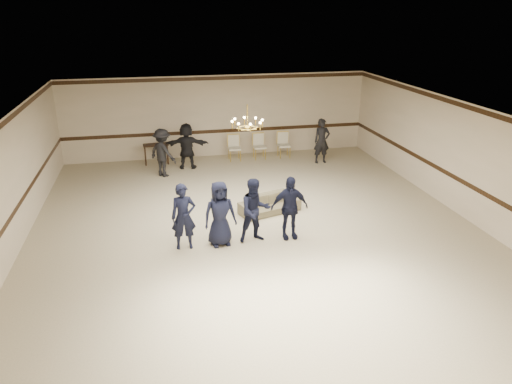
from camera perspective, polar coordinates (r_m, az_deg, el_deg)
room at (r=12.64m, az=-0.12°, el=2.37°), size 12.01×14.01×3.21m
chair_rail at (r=19.42m, az=-4.47°, el=7.20°), size 12.00×0.02×0.14m
crown_molding at (r=19.03m, az=-4.65°, el=13.29°), size 12.00×0.02×0.14m
chandelier at (r=13.24m, az=-1.04°, el=8.97°), size 0.94×0.94×0.89m
boy_a at (r=11.96m, az=-8.59°, el=-2.92°), size 0.62×0.41×1.69m
boy_b at (r=12.03m, az=-4.31°, el=-2.57°), size 0.89×0.65×1.69m
boy_c at (r=12.17m, az=-0.11°, el=-2.22°), size 0.89×0.73×1.69m
boy_d at (r=12.38m, az=3.97°, el=-1.86°), size 0.99×0.42×1.69m
settee at (r=14.09m, az=1.63°, el=-1.42°), size 1.92×1.19×0.52m
adult_left at (r=17.27m, az=-11.01°, el=4.60°), size 1.23×1.24×1.72m
adult_mid at (r=17.97m, az=-8.21°, el=5.43°), size 1.65×0.75×1.72m
adult_right at (r=18.62m, az=7.80°, el=6.01°), size 0.63×0.42×1.72m
banquet_chair_left at (r=18.84m, az=-2.56°, el=5.21°), size 0.51×0.51×0.99m
banquet_chair_mid at (r=19.02m, az=0.42°, el=5.39°), size 0.48×0.48×0.99m
banquet_chair_right at (r=19.26m, az=3.34°, el=5.55°), size 0.51×0.51×0.99m
console_table at (r=18.82m, az=-11.72°, el=4.44°), size 0.96×0.46×0.79m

